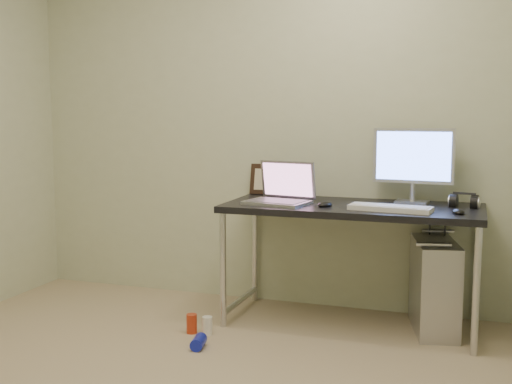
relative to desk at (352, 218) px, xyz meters
name	(u,v)px	position (x,y,z in m)	size (l,w,h in m)	color
wall_back	(269,121)	(-0.64, 0.34, 0.58)	(3.50, 0.02, 2.50)	beige
desk	(352,218)	(0.00, 0.00, 0.00)	(1.54, 0.67, 0.75)	black
tower_computer	(434,286)	(0.50, 0.05, -0.39)	(0.34, 0.56, 0.58)	#ABABAF
cable_a	(429,256)	(0.45, 0.29, -0.27)	(0.01, 0.01, 0.70)	black
cable_b	(444,261)	(0.54, 0.27, -0.29)	(0.01, 0.01, 0.72)	black
can_red	(192,324)	(-0.87, -0.47, -0.61)	(0.06, 0.06, 0.11)	#BB3519
can_white	(207,326)	(-0.77, -0.47, -0.61)	(0.06, 0.06, 0.11)	white
can_blue	(199,342)	(-0.72, -0.69, -0.63)	(0.07, 0.07, 0.13)	#1520C2
laptop	(281,193)	(-0.43, -0.06, 0.14)	(0.42, 0.37, 0.26)	silver
monitor	(413,159)	(0.34, 0.21, 0.35)	(0.50, 0.16, 0.46)	silver
keyboard	(390,208)	(0.25, -0.16, 0.10)	(0.47, 0.15, 0.03)	silver
mouse_right	(458,211)	(0.62, -0.16, 0.10)	(0.07, 0.11, 0.04)	black
mouse_left	(325,203)	(-0.14, -0.12, 0.10)	(0.07, 0.12, 0.04)	black
headphones	(464,202)	(0.65, 0.12, 0.11)	(0.17, 0.11, 0.11)	black
picture_frame	(269,179)	(-0.63, 0.31, 0.19)	(0.26, 0.03, 0.21)	black
webcam	(307,185)	(-0.35, 0.27, 0.16)	(0.04, 0.03, 0.11)	silver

